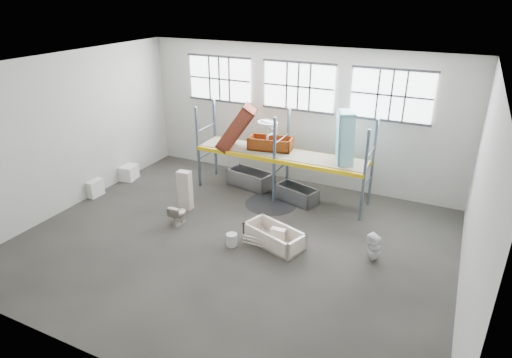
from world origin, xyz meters
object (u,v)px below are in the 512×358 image
Objects in this scene: cistern_tall at (185,190)px; steel_tub_left at (250,179)px; blue_tub_upright at (345,139)px; steel_tub_right at (297,194)px; toilet_white at (374,248)px; toilet_beige at (178,214)px; carton_near at (91,187)px; bathtub_beige at (274,236)px; bucket at (232,240)px; rust_tub_flat at (270,143)px.

cistern_tall is 0.82× the size of steel_tub_left.
cistern_tall is 5.45m from blue_tub_upright.
toilet_white is at bearing -37.58° from steel_tub_right.
steel_tub_left is at bearing -102.88° from toilet_beige.
carton_near is (-8.20, -3.00, -2.10)m from blue_tub_upright.
toilet_beige is at bearing -131.83° from steel_tub_right.
cistern_tall is at bearing -69.55° from toilet_beige.
carton_near is (-4.77, -3.11, -0.01)m from steel_tub_left.
bathtub_beige is at bearing -16.48° from cistern_tall.
toilet_white reaches higher than bucket.
steel_tub_right is (2.76, 3.08, -0.07)m from toilet_beige.
steel_tub_left is 2.41× the size of carton_near.
toilet_white is 9.92m from carton_near.
toilet_beige reaches higher than steel_tub_right.
steel_tub_left reaches higher than carton_near.
blue_tub_upright is at bearing -1.86° from rust_tub_flat.
cistern_tall reaches higher than bucket.
cistern_tall is 0.76× the size of blue_tub_upright.
bathtub_beige is at bearing -176.96° from toilet_beige.
bucket is at bearing -132.01° from bathtub_beige.
rust_tub_flat reaches higher than steel_tub_right.
rust_tub_flat reaches higher than carton_near.
cistern_tall is 2.85m from bucket.
toilet_beige reaches higher than bathtub_beige.
rust_tub_flat reaches higher than bucket.
steel_tub_left is at bearing 61.61° from cistern_tall.
carton_near reaches higher than bathtub_beige.
bucket is (1.35, -3.88, -0.12)m from steel_tub_left.
rust_tub_flat is at bearing -115.05° from toilet_beige.
blue_tub_upright reaches higher than toilet_beige.
toilet_beige is 0.46× the size of steel_tub_right.
bathtub_beige is 3.64m from cistern_tall.
blue_tub_upright is (3.44, -0.12, 2.09)m from steel_tub_left.
carton_near is at bearing -146.83° from steel_tub_left.
rust_tub_flat is (-1.59, 3.26, 1.56)m from bathtub_beige.
steel_tub_left is 4.03m from blue_tub_upright.
steel_tub_right is at bearing 21.76° from carton_near.
toilet_white reaches higher than steel_tub_left.
blue_tub_upright reaches higher than rust_tub_flat.
carton_near reaches higher than steel_tub_right.
bathtub_beige is 2.78m from toilet_white.
cistern_tall reaches higher than toilet_beige.
bathtub_beige is 1.30× the size of cistern_tall.
bathtub_beige is 1.00× the size of blue_tub_upright.
toilet_white is 2.05× the size of bucket.
toilet_beige is at bearing -157.30° from bathtub_beige.
toilet_beige is 0.88× the size of toilet_white.
steel_tub_left is at bearing 177.76° from rust_tub_flat.
toilet_white is 1.12× the size of carton_near.
toilet_beige is 1.80× the size of bucket.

